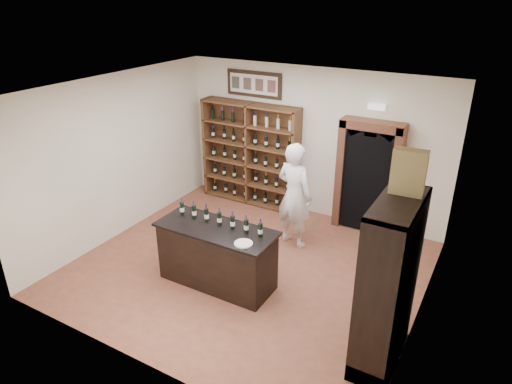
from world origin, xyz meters
TOP-DOWN VIEW (x-y plane):
  - floor at (0.00, 0.00)m, footprint 5.50×5.50m
  - ceiling at (0.00, 0.00)m, footprint 5.50×5.50m
  - wall_back at (0.00, 2.50)m, footprint 5.50×0.04m
  - wall_left at (-2.75, 0.00)m, footprint 0.04×5.00m
  - wall_right at (2.75, 0.00)m, footprint 0.04×5.00m
  - wine_shelf at (-1.30, 2.33)m, footprint 2.20×0.38m
  - framed_picture at (-1.30, 2.47)m, footprint 1.25×0.04m
  - arched_doorway at (1.25, 2.33)m, footprint 1.17×0.35m
  - emergency_light at (1.25, 2.42)m, footprint 0.30×0.10m
  - tasting_counter at (-0.20, -0.60)m, footprint 1.88×0.78m
  - counter_bottle_0 at (-0.92, -0.50)m, footprint 0.07×0.07m
  - counter_bottle_1 at (-0.68, -0.50)m, footprint 0.07×0.07m
  - counter_bottle_2 at (-0.44, -0.50)m, footprint 0.07×0.07m
  - counter_bottle_3 at (-0.20, -0.50)m, footprint 0.07×0.07m
  - counter_bottle_4 at (0.04, -0.50)m, footprint 0.07×0.07m
  - counter_bottle_5 at (0.28, -0.50)m, footprint 0.07×0.07m
  - counter_bottle_6 at (0.52, -0.50)m, footprint 0.07×0.07m
  - side_cabinet at (2.52, -0.90)m, footprint 0.48×1.20m
  - shopkeeper at (0.30, 1.12)m, footprint 0.79×0.60m
  - plate at (0.42, -0.81)m, footprint 0.27×0.27m
  - wine_crate at (2.50, -0.66)m, footprint 0.38×0.18m

SIDE VIEW (x-z plane):
  - floor at x=0.00m, z-range 0.00..0.00m
  - tasting_counter at x=-0.20m, z-range -0.01..0.99m
  - side_cabinet at x=2.52m, z-range -0.35..1.85m
  - shopkeeper at x=0.30m, z-range 0.00..1.94m
  - plate at x=0.42m, z-range 1.00..1.02m
  - wine_shelf at x=-1.30m, z-range 0.00..2.20m
  - counter_bottle_0 at x=-0.92m, z-range 0.96..1.26m
  - counter_bottle_1 at x=-0.68m, z-range 0.96..1.26m
  - counter_bottle_2 at x=-0.44m, z-range 0.96..1.26m
  - counter_bottle_3 at x=-0.20m, z-range 0.96..1.26m
  - counter_bottle_4 at x=0.04m, z-range 0.96..1.26m
  - counter_bottle_5 at x=0.28m, z-range 0.96..1.26m
  - counter_bottle_6 at x=0.52m, z-range 0.96..1.26m
  - arched_doorway at x=1.25m, z-range 0.05..2.22m
  - wall_back at x=0.00m, z-range 0.00..3.00m
  - wall_left at x=-2.75m, z-range 0.00..3.00m
  - wall_right at x=2.75m, z-range 0.00..3.00m
  - emergency_light at x=1.25m, z-range 2.35..2.45m
  - wine_crate at x=2.50m, z-range 2.20..2.73m
  - framed_picture at x=-1.30m, z-range 2.29..2.81m
  - ceiling at x=0.00m, z-range 3.00..3.00m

